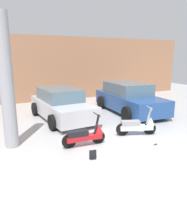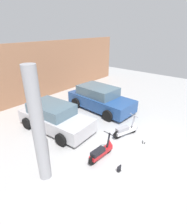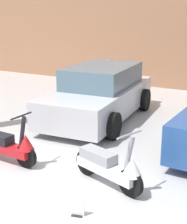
# 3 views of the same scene
# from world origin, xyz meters

# --- Properties ---
(ground_plane) EXTENTS (28.00, 28.00, 0.00)m
(ground_plane) POSITION_xyz_m (0.00, 0.00, 0.00)
(ground_plane) COLOR #B2B2B2
(wall_back) EXTENTS (19.60, 0.12, 3.99)m
(wall_back) POSITION_xyz_m (0.00, 8.33, 2.00)
(wall_back) COLOR #9E6B4C
(wall_back) RESTS_ON ground_plane
(scooter_front_left) EXTENTS (1.43, 0.52, 1.00)m
(scooter_front_left) POSITION_xyz_m (-1.30, 0.63, 0.35)
(scooter_front_left) COLOR black
(scooter_front_left) RESTS_ON ground_plane
(scooter_front_right) EXTENTS (1.41, 0.72, 1.02)m
(scooter_front_right) POSITION_xyz_m (0.78, 0.71, 0.36)
(scooter_front_right) COLOR black
(scooter_front_right) RESTS_ON ground_plane
(car_rear_left) EXTENTS (2.18, 4.17, 1.38)m
(car_rear_left) POSITION_xyz_m (-1.06, 3.93, 0.66)
(car_rear_left) COLOR #B7B7BC
(car_rear_left) RESTS_ON ground_plane
(car_rear_center) EXTENTS (2.30, 4.45, 1.48)m
(car_rear_center) POSITION_xyz_m (2.41, 3.67, 0.71)
(car_rear_center) COLOR navy
(car_rear_center) RESTS_ON ground_plane
(placard_near_left_scooter) EXTENTS (0.20, 0.14, 0.26)m
(placard_near_left_scooter) POSITION_xyz_m (-1.50, -0.32, 0.11)
(placard_near_left_scooter) COLOR black
(placard_near_left_scooter) RESTS_ON ground_plane
(placard_near_right_scooter) EXTENTS (0.20, 0.15, 0.26)m
(placard_near_right_scooter) POSITION_xyz_m (0.74, -0.26, 0.11)
(placard_near_right_scooter) COLOR black
(placard_near_right_scooter) RESTS_ON ground_plane
(support_column_side) EXTENTS (0.42, 0.42, 3.99)m
(support_column_side) POSITION_xyz_m (-3.42, 1.57, 2.00)
(support_column_side) COLOR #99999E
(support_column_side) RESTS_ON ground_plane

